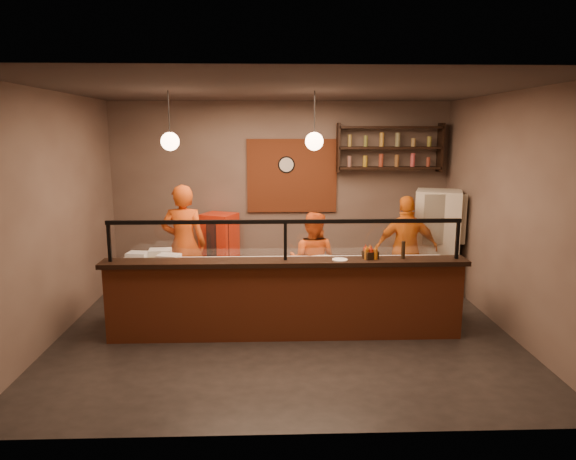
{
  "coord_description": "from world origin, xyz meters",
  "views": [
    {
      "loc": [
        -0.19,
        -6.68,
        2.68
      ],
      "look_at": [
        0.05,
        0.3,
        1.34
      ],
      "focal_mm": 32.0,
      "sensor_mm": 36.0,
      "label": 1
    }
  ],
  "objects_px": {
    "wall_clock": "(286,165)",
    "pizza_dough": "(324,260)",
    "cook_left": "(184,244)",
    "cook_mid": "(312,262)",
    "cook_right": "(406,249)",
    "pepper_mill": "(403,250)",
    "condiment_caddy": "(370,255)",
    "red_cooler": "(220,249)",
    "fridge": "(437,242)"
  },
  "relations": [
    {
      "from": "cook_mid",
      "to": "cook_right",
      "type": "distance_m",
      "value": 1.59
    },
    {
      "from": "condiment_caddy",
      "to": "wall_clock",
      "type": "bearing_deg",
      "value": 110.24
    },
    {
      "from": "wall_clock",
      "to": "cook_mid",
      "type": "relative_size",
      "value": 0.2
    },
    {
      "from": "pepper_mill",
      "to": "pizza_dough",
      "type": "bearing_deg",
      "value": 148.67
    },
    {
      "from": "cook_mid",
      "to": "fridge",
      "type": "bearing_deg",
      "value": -137.79
    },
    {
      "from": "wall_clock",
      "to": "pepper_mill",
      "type": "relative_size",
      "value": 1.32
    },
    {
      "from": "pepper_mill",
      "to": "cook_right",
      "type": "bearing_deg",
      "value": 73.23
    },
    {
      "from": "fridge",
      "to": "condiment_caddy",
      "type": "distance_m",
      "value": 2.43
    },
    {
      "from": "cook_mid",
      "to": "fridge",
      "type": "height_order",
      "value": "fridge"
    },
    {
      "from": "cook_right",
      "to": "pepper_mill",
      "type": "xyz_separation_m",
      "value": [
        -0.45,
        -1.49,
        0.33
      ]
    },
    {
      "from": "condiment_caddy",
      "to": "pepper_mill",
      "type": "relative_size",
      "value": 0.77
    },
    {
      "from": "cook_right",
      "to": "fridge",
      "type": "bearing_deg",
      "value": -142.93
    },
    {
      "from": "cook_right",
      "to": "pepper_mill",
      "type": "relative_size",
      "value": 7.41
    },
    {
      "from": "cook_left",
      "to": "cook_mid",
      "type": "relative_size",
      "value": 1.25
    },
    {
      "from": "wall_clock",
      "to": "fridge",
      "type": "height_order",
      "value": "wall_clock"
    },
    {
      "from": "wall_clock",
      "to": "condiment_caddy",
      "type": "height_order",
      "value": "wall_clock"
    },
    {
      "from": "cook_right",
      "to": "condiment_caddy",
      "type": "xyz_separation_m",
      "value": [
        -0.87,
        -1.47,
        0.26
      ]
    },
    {
      "from": "red_cooler",
      "to": "pizza_dough",
      "type": "relative_size",
      "value": 2.46
    },
    {
      "from": "cook_left",
      "to": "cook_mid",
      "type": "xyz_separation_m",
      "value": [
        1.99,
        -0.42,
        -0.19
      ]
    },
    {
      "from": "condiment_caddy",
      "to": "fridge",
      "type": "bearing_deg",
      "value": 51.85
    },
    {
      "from": "wall_clock",
      "to": "condiment_caddy",
      "type": "xyz_separation_m",
      "value": [
        1.0,
        -2.72,
        -0.99
      ]
    },
    {
      "from": "fridge",
      "to": "pepper_mill",
      "type": "distance_m",
      "value": 2.22
    },
    {
      "from": "pizza_dough",
      "to": "condiment_caddy",
      "type": "height_order",
      "value": "condiment_caddy"
    },
    {
      "from": "pizza_dough",
      "to": "cook_left",
      "type": "bearing_deg",
      "value": 156.9
    },
    {
      "from": "cook_mid",
      "to": "wall_clock",
      "type": "bearing_deg",
      "value": -57.86
    },
    {
      "from": "cook_mid",
      "to": "red_cooler",
      "type": "relative_size",
      "value": 1.18
    },
    {
      "from": "cook_right",
      "to": "fridge",
      "type": "distance_m",
      "value": 0.76
    },
    {
      "from": "red_cooler",
      "to": "cook_right",
      "type": "bearing_deg",
      "value": 7.45
    },
    {
      "from": "cook_right",
      "to": "cook_left",
      "type": "bearing_deg",
      "value": 2.52
    },
    {
      "from": "condiment_caddy",
      "to": "pepper_mill",
      "type": "height_order",
      "value": "pepper_mill"
    },
    {
      "from": "wall_clock",
      "to": "cook_left",
      "type": "xyz_separation_m",
      "value": [
        -1.65,
        -1.25,
        -1.16
      ]
    },
    {
      "from": "cook_left",
      "to": "fridge",
      "type": "relative_size",
      "value": 1.09
    },
    {
      "from": "wall_clock",
      "to": "pizza_dough",
      "type": "bearing_deg",
      "value": -77.79
    },
    {
      "from": "wall_clock",
      "to": "cook_left",
      "type": "distance_m",
      "value": 2.37
    },
    {
      "from": "cook_left",
      "to": "cook_right",
      "type": "distance_m",
      "value": 3.52
    },
    {
      "from": "cook_left",
      "to": "fridge",
      "type": "bearing_deg",
      "value": -174.05
    },
    {
      "from": "pizza_dough",
      "to": "cook_right",
      "type": "bearing_deg",
      "value": 32.58
    },
    {
      "from": "red_cooler",
      "to": "pepper_mill",
      "type": "xyz_separation_m",
      "value": [
        2.62,
        -2.43,
        0.54
      ]
    },
    {
      "from": "pizza_dough",
      "to": "pepper_mill",
      "type": "distance_m",
      "value": 1.16
    },
    {
      "from": "condiment_caddy",
      "to": "red_cooler",
      "type": "bearing_deg",
      "value": 132.25
    },
    {
      "from": "red_cooler",
      "to": "pepper_mill",
      "type": "bearing_deg",
      "value": -18.33
    },
    {
      "from": "pizza_dough",
      "to": "condiment_caddy",
      "type": "xyz_separation_m",
      "value": [
        0.54,
        -0.57,
        0.2
      ]
    },
    {
      "from": "cook_right",
      "to": "pizza_dough",
      "type": "height_order",
      "value": "cook_right"
    },
    {
      "from": "cook_mid",
      "to": "condiment_caddy",
      "type": "distance_m",
      "value": 1.29
    },
    {
      "from": "cook_mid",
      "to": "condiment_caddy",
      "type": "xyz_separation_m",
      "value": [
        0.66,
        -1.05,
        0.35
      ]
    },
    {
      "from": "cook_left",
      "to": "red_cooler",
      "type": "distance_m",
      "value": 1.09
    },
    {
      "from": "cook_right",
      "to": "fridge",
      "type": "relative_size",
      "value": 0.98
    },
    {
      "from": "fridge",
      "to": "red_cooler",
      "type": "bearing_deg",
      "value": -168.99
    },
    {
      "from": "wall_clock",
      "to": "cook_right",
      "type": "relative_size",
      "value": 0.18
    },
    {
      "from": "cook_right",
      "to": "cook_mid",
      "type": "bearing_deg",
      "value": 17.96
    }
  ]
}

